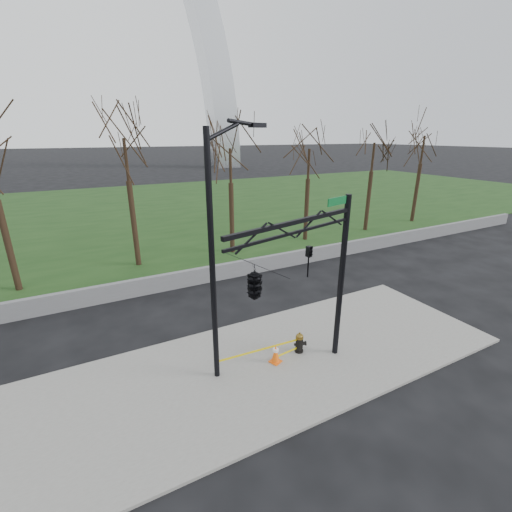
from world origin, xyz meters
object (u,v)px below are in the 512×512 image
fire_hydrant (300,343)px  traffic_cone (276,353)px  traffic_signal_mast (275,274)px  street_light (217,244)px

fire_hydrant → traffic_cone: size_ratio=1.15×
traffic_cone → traffic_signal_mast: size_ratio=0.12×
traffic_cone → street_light: street_light is taller
traffic_signal_mast → fire_hydrant: bearing=21.9°
traffic_cone → street_light: 4.66m
fire_hydrant → traffic_signal_mast: 4.42m
street_light → traffic_signal_mast: bearing=-78.2°
traffic_cone → traffic_signal_mast: 4.02m
street_light → traffic_signal_mast: size_ratio=1.37×
traffic_cone → traffic_signal_mast: (-0.87, -1.31, 3.69)m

